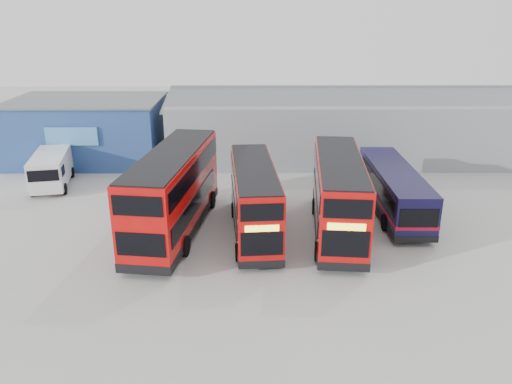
# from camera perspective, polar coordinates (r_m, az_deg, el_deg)

# --- Properties ---
(ground_plane) EXTENTS (120.00, 120.00, 0.00)m
(ground_plane) POSITION_cam_1_polar(r_m,az_deg,el_deg) (26.03, 0.24, -7.48)
(ground_plane) COLOR #999A95
(ground_plane) RESTS_ON ground
(office_block) EXTENTS (12.30, 8.32, 5.12)m
(office_block) POSITION_cam_1_polar(r_m,az_deg,el_deg) (44.31, -18.56, 6.80)
(office_block) COLOR navy
(office_block) RESTS_ON ground
(maintenance_shed) EXTENTS (30.50, 12.00, 5.89)m
(maintenance_shed) POSITION_cam_1_polar(r_m,az_deg,el_deg) (44.84, 10.35, 7.70)
(maintenance_shed) COLOR gray
(maintenance_shed) RESTS_ON ground
(double_decker_left) EXTENTS (4.14, 11.46, 4.75)m
(double_decker_left) POSITION_cam_1_polar(r_m,az_deg,el_deg) (28.33, -9.37, -0.16)
(double_decker_left) COLOR #BB0B0A
(double_decker_left) RESTS_ON ground
(double_decker_centre) EXTENTS (2.98, 9.63, 4.01)m
(double_decker_centre) POSITION_cam_1_polar(r_m,az_deg,el_deg) (27.93, -0.19, -0.97)
(double_decker_centre) COLOR #BB0B0A
(double_decker_centre) RESTS_ON ground
(double_decker_right) EXTENTS (3.45, 10.57, 4.39)m
(double_decker_right) POSITION_cam_1_polar(r_m,az_deg,el_deg) (28.35, 9.39, -0.52)
(double_decker_right) COLOR #BB0B0A
(double_decker_right) RESTS_ON ground
(single_decker_blue) EXTENTS (2.63, 10.43, 2.82)m
(single_decker_blue) POSITION_cam_1_polar(r_m,az_deg,el_deg) (32.36, 15.42, 0.17)
(single_decker_blue) COLOR #0D0D39
(single_decker_blue) RESTS_ON ground
(panel_van) EXTENTS (3.23, 5.83, 2.41)m
(panel_van) POSITION_cam_1_polar(r_m,az_deg,el_deg) (38.55, -22.38, 2.49)
(panel_van) COLOR silver
(panel_van) RESTS_ON ground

